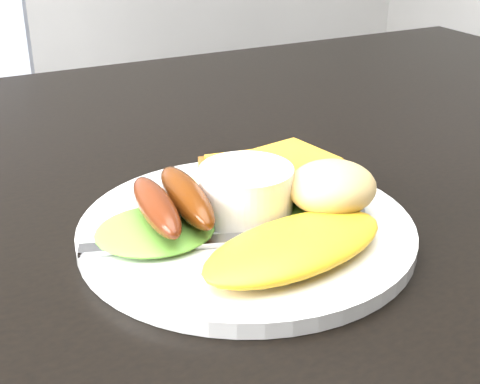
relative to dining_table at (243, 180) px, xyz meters
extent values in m
cube|color=black|center=(0.00, 0.00, 0.00)|extent=(1.20, 0.80, 0.04)
cylinder|color=white|center=(-0.07, -0.13, 0.03)|extent=(0.24, 0.24, 0.01)
ellipsoid|color=#458530|center=(-0.13, -0.12, 0.04)|extent=(0.09, 0.08, 0.01)
ellipsoid|color=#5C9623|center=(0.00, -0.14, 0.04)|extent=(0.08, 0.08, 0.01)
ellipsoid|color=yellow|center=(-0.06, -0.19, 0.04)|extent=(0.15, 0.09, 0.02)
ellipsoid|color=brown|center=(-0.13, -0.12, 0.05)|extent=(0.03, 0.09, 0.02)
ellipsoid|color=#5A1C00|center=(-0.10, -0.11, 0.05)|extent=(0.03, 0.10, 0.02)
cylinder|color=white|center=(-0.06, -0.12, 0.05)|extent=(0.09, 0.09, 0.04)
cube|color=brown|center=(-0.03, -0.07, 0.04)|extent=(0.09, 0.09, 0.01)
cube|color=brown|center=(-0.01, -0.09, 0.05)|extent=(0.08, 0.08, 0.01)
ellipsoid|color=beige|center=(-0.01, -0.15, 0.06)|extent=(0.08, 0.08, 0.04)
cube|color=#ADAFB7|center=(-0.11, -0.15, 0.03)|extent=(0.15, 0.06, 0.00)
camera|label=1|loc=(-0.26, -0.51, 0.26)|focal=50.00mm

